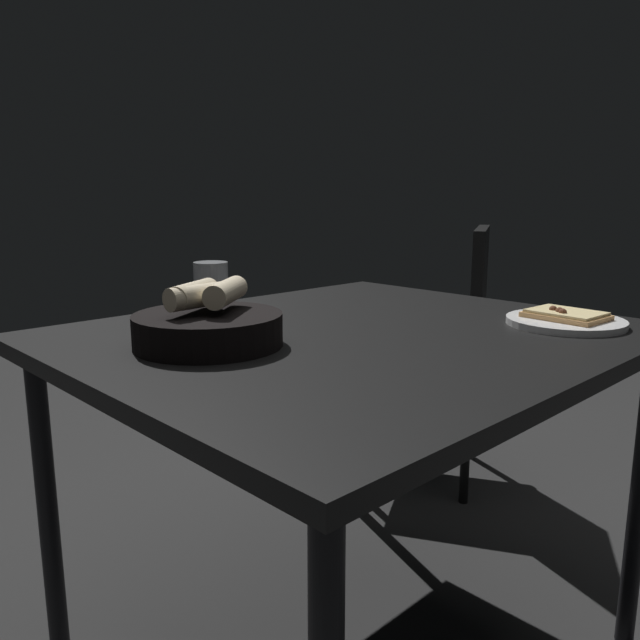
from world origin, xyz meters
TOP-DOWN VIEW (x-y plane):
  - dining_table at (0.00, 0.00)m, footprint 0.93×1.07m
  - pizza_plate at (0.27, 0.35)m, footprint 0.24×0.24m
  - bread_basket at (-0.09, -0.28)m, footprint 0.27×0.27m
  - beer_glass at (-0.37, -0.08)m, footprint 0.08×0.08m
  - chair_near at (-0.40, 0.88)m, footprint 0.60×0.60m

SIDE VIEW (x-z plane):
  - chair_near at x=-0.40m, z-range 0.07..0.96m
  - dining_table at x=0.00m, z-range 0.30..1.04m
  - pizza_plate at x=0.27m, z-range 0.72..0.76m
  - bread_basket at x=-0.09m, z-range 0.71..0.83m
  - beer_glass at x=-0.37m, z-range 0.73..0.84m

